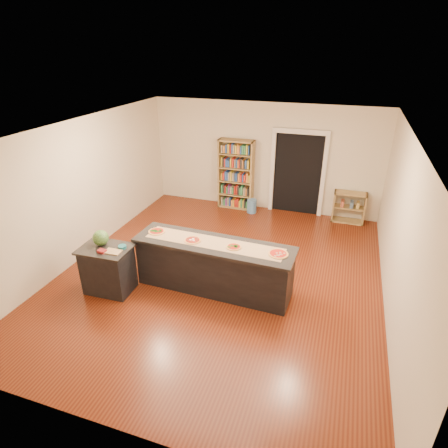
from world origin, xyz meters
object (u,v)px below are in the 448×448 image
(bookshelf, at_px, (236,175))
(low_shelf, at_px, (349,207))
(waste_bin, at_px, (252,206))
(watermelon, at_px, (101,238))
(side_counter, at_px, (108,269))
(kitchen_island, at_px, (214,266))

(bookshelf, bearing_deg, low_shelf, -0.03)
(waste_bin, relative_size, watermelon, 1.32)
(watermelon, bearing_deg, side_counter, -33.71)
(bookshelf, distance_m, low_shelf, 3.01)
(watermelon, bearing_deg, kitchen_island, 16.52)
(waste_bin, height_order, watermelon, watermelon)
(kitchen_island, bearing_deg, low_shelf, 61.38)
(side_counter, distance_m, watermelon, 0.59)
(kitchen_island, xyz_separation_m, side_counter, (-1.78, -0.64, -0.03))
(kitchen_island, relative_size, side_counter, 3.23)
(low_shelf, bearing_deg, watermelon, -133.72)
(kitchen_island, distance_m, watermelon, 2.06)
(kitchen_island, bearing_deg, bookshelf, 103.00)
(side_counter, bearing_deg, watermelon, 144.43)
(side_counter, relative_size, low_shelf, 1.14)
(low_shelf, bearing_deg, side_counter, -132.36)
(bookshelf, xyz_separation_m, watermelon, (-1.18, -4.33, 0.08))
(kitchen_island, xyz_separation_m, low_shelf, (2.23, 3.76, -0.09))
(watermelon, bearing_deg, waste_bin, 67.59)
(watermelon, bearing_deg, bookshelf, 74.77)
(kitchen_island, xyz_separation_m, bookshelf, (-0.73, 3.76, 0.46))
(kitchen_island, relative_size, waste_bin, 7.86)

